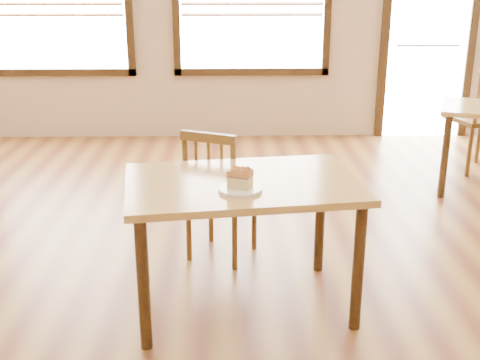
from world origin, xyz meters
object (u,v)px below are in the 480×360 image
object	(u,v)px
cafe_table_main	(242,197)
cafe_chair_main	(219,193)
plate	(240,189)
cake_slice	(240,178)

from	to	relation	value
cafe_table_main	cafe_chair_main	size ratio (longest dim) A/B	1.49
plate	cake_slice	xyz separation A→B (m)	(-0.00, -0.00, 0.06)
cafe_chair_main	cake_slice	size ratio (longest dim) A/B	6.49
plate	cake_slice	distance (m)	0.06
cafe_table_main	cafe_chair_main	bearing A→B (deg)	94.18
cafe_table_main	cake_slice	size ratio (longest dim) A/B	9.69
cafe_table_main	plate	world-z (taller)	plate
cafe_table_main	plate	size ratio (longest dim) A/B	5.99
cafe_chair_main	plate	distance (m)	0.85
plate	cake_slice	world-z (taller)	cake_slice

